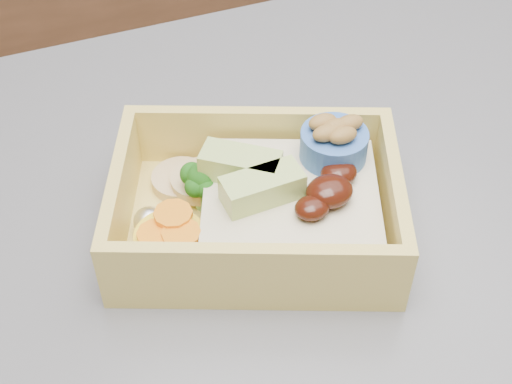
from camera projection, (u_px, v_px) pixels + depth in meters
name	position (u px, v px, depth m)	size (l,w,h in m)	color
bento_box	(264.00, 203.00, 0.48)	(0.23, 0.20, 0.07)	#DDC15B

